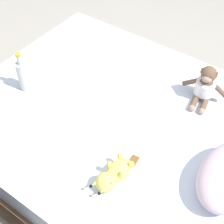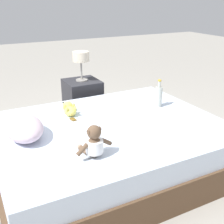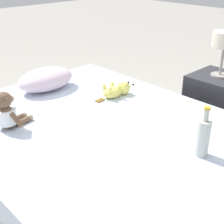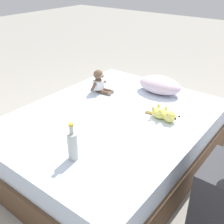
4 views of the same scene
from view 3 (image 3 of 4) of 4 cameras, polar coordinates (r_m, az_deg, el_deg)
ground_plane at (r=2.20m, az=-2.37°, el=-12.35°), size 16.00×16.00×0.00m
bed at (r=2.07m, az=-2.48°, el=-7.60°), size 1.55×1.96×0.44m
pillow at (r=2.48m, az=-11.89°, el=5.85°), size 0.45×0.29×0.17m
plush_monkey at (r=1.96m, az=-18.41°, el=-0.17°), size 0.24×0.29×0.24m
plush_yellow_creature at (r=2.32m, az=0.92°, el=4.02°), size 0.33×0.13×0.10m
glass_bottle at (r=1.66m, az=16.16°, el=-4.32°), size 0.07×0.07×0.28m
nightstand at (r=2.72m, az=18.09°, el=0.95°), size 0.40×0.40×0.53m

